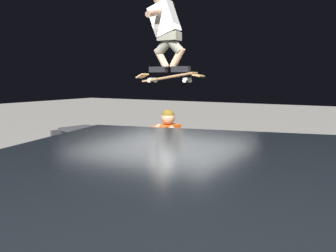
{
  "coord_description": "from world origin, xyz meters",
  "views": [
    {
      "loc": [
        -2.9,
        4.82,
        1.74
      ],
      "look_at": [
        -0.38,
        0.54,
        1.08
      ],
      "focal_mm": 37.91,
      "sensor_mm": 36.0,
      "label": 1
    }
  ],
  "objects": [
    {
      "name": "skateboard",
      "position": [
        -0.31,
        0.39,
        1.77
      ],
      "size": [
        1.03,
        0.27,
        0.15
      ],
      "color": "#AD8451"
    },
    {
      "name": "ground_plane",
      "position": [
        0.0,
        0.0,
        0.0
      ],
      "size": [
        40.0,
        40.0,
        0.0
      ],
      "primitive_type": "plane",
      "color": "gray"
    },
    {
      "name": "ledge_box_main",
      "position": [
        -0.3,
        0.19,
        0.24
      ],
      "size": [
        1.78,
        1.05,
        0.48
      ],
      "primitive_type": "cube",
      "rotation": [
        0.0,
        0.0,
        -0.18
      ],
      "color": "#28282D",
      "rests_on": "ground"
    },
    {
      "name": "kicker_ramp",
      "position": [
        1.81,
        1.04,
        0.07
      ],
      "size": [
        1.4,
        1.09,
        0.42
      ],
      "color": "black",
      "rests_on": "ground"
    },
    {
      "name": "person_sitting_on_ledge",
      "position": [
        -0.36,
        0.64,
        0.73
      ],
      "size": [
        0.6,
        0.78,
        1.32
      ],
      "color": "#2D3856",
      "rests_on": "ground"
    },
    {
      "name": "skater_airborne",
      "position": [
        -0.26,
        0.39,
        2.45
      ],
      "size": [
        0.63,
        0.89,
        1.12
      ],
      "color": "black"
    },
    {
      "name": "picnic_table_back",
      "position": [
        1.79,
        -0.4,
        0.5
      ],
      "size": [
        1.93,
        1.64,
        0.75
      ],
      "color": "#38383D",
      "rests_on": "ground"
    }
  ]
}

